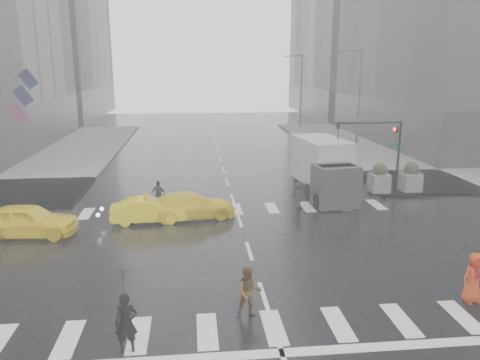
{
  "coord_description": "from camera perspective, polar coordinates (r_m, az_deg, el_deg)",
  "views": [
    {
      "loc": [
        -2.31,
        -18.43,
        7.67
      ],
      "look_at": [
        -0.19,
        2.0,
        2.63
      ],
      "focal_mm": 35.0,
      "sensor_mm": 36.0,
      "label": 1
    }
  ],
  "objects": [
    {
      "name": "pedestrian_far_b",
      "position": [
        25.89,
        7.23,
        -1.81
      ],
      "size": [
        1.06,
        1.08,
        1.5
      ],
      "primitive_type": "imported",
      "rotation": [
        0.0,
        0.0,
        2.32
      ],
      "color": "black",
      "rests_on": "ground"
    },
    {
      "name": "planter_east",
      "position": [
        30.52,
        20.09,
        0.29
      ],
      "size": [
        1.1,
        1.1,
        1.8
      ],
      "color": "slate",
      "rests_on": "ground"
    },
    {
      "name": "pedestrian_black",
      "position": [
        13.31,
        -13.89,
        -13.79
      ],
      "size": [
        0.99,
        1.01,
        2.43
      ],
      "rotation": [
        0.0,
        0.0,
        0.03
      ],
      "color": "black",
      "rests_on": "ground"
    },
    {
      "name": "building_ne_far",
      "position": [
        81.21,
        17.8,
        19.26
      ],
      "size": [
        26.05,
        26.05,
        36.0
      ],
      "color": "gray",
      "rests_on": "ground"
    },
    {
      "name": "sidewalk_ne",
      "position": [
        42.72,
        24.9,
        2.26
      ],
      "size": [
        35.0,
        35.0,
        0.15
      ],
      "primitive_type": "cube",
      "color": "slate",
      "rests_on": "ground"
    },
    {
      "name": "taxi_mid",
      "position": [
        23.9,
        -11.08,
        -3.64
      ],
      "size": [
        3.8,
        1.52,
        1.23
      ],
      "primitive_type": "imported",
      "rotation": [
        0.0,
        0.0,
        1.63
      ],
      "color": "yellow",
      "rests_on": "ground"
    },
    {
      "name": "pedestrian_orange",
      "position": [
        17.52,
        26.65,
        -10.59
      ],
      "size": [
        0.89,
        0.63,
        1.74
      ],
      "rotation": [
        0.0,
        0.0,
        0.09
      ],
      "color": "red",
      "rests_on": "ground"
    },
    {
      "name": "planter_west",
      "position": [
        29.0,
        12.96,
        0.11
      ],
      "size": [
        1.1,
        1.1,
        1.8
      ],
      "color": "slate",
      "rests_on": "ground"
    },
    {
      "name": "traffic_signal_pole",
      "position": [
        29.11,
        17.07,
        4.39
      ],
      "size": [
        4.45,
        0.42,
        4.5
      ],
      "color": "black",
      "rests_on": "ground"
    },
    {
      "name": "street_lamp_near",
      "position": [
        38.84,
        14.1,
        9.37
      ],
      "size": [
        2.15,
        0.22,
        9.0
      ],
      "color": "#59595B",
      "rests_on": "ground"
    },
    {
      "name": "pedestrian_far_a",
      "position": [
        26.06,
        -9.89,
        -1.75
      ],
      "size": [
        1.07,
        0.93,
        1.56
      ],
      "primitive_type": "imported",
      "rotation": [
        0.0,
        0.0,
        2.64
      ],
      "color": "black",
      "rests_on": "ground"
    },
    {
      "name": "flag_cluster",
      "position": [
        39.13,
        -25.35,
        9.53
      ],
      "size": [
        2.87,
        3.06,
        4.69
      ],
      "color": "#59595B",
      "rests_on": "ground"
    },
    {
      "name": "pedestrian_brown",
      "position": [
        14.91,
        1.1,
        -13.52
      ],
      "size": [
        0.83,
        0.66,
        1.66
      ],
      "primitive_type": "imported",
      "rotation": [
        0.0,
        0.0,
        0.03
      ],
      "color": "#483419",
      "rests_on": "ground"
    },
    {
      "name": "ground",
      "position": [
        20.1,
        1.13,
        -8.64
      ],
      "size": [
        120.0,
        120.0,
        0.0
      ],
      "primitive_type": "plane",
      "color": "black",
      "rests_on": "ground"
    },
    {
      "name": "box_truck",
      "position": [
        28.28,
        10.24,
        1.59
      ],
      "size": [
        2.38,
        6.34,
        3.37
      ],
      "rotation": [
        0.0,
        0.0,
        0.14
      ],
      "color": "silver",
      "rests_on": "ground"
    },
    {
      "name": "road_markings",
      "position": [
        20.1,
        1.13,
        -8.62
      ],
      "size": [
        18.0,
        48.0,
        0.01
      ],
      "primitive_type": null,
      "color": "silver",
      "rests_on": "ground"
    },
    {
      "name": "planter_mid",
      "position": [
        29.7,
        16.62,
        0.2
      ],
      "size": [
        1.1,
        1.1,
        1.8
      ],
      "color": "slate",
      "rests_on": "ground"
    },
    {
      "name": "taxi_front",
      "position": [
        23.64,
        -24.49,
        -4.5
      ],
      "size": [
        4.54,
        2.09,
        1.51
      ],
      "primitive_type": "imported",
      "rotation": [
        0.0,
        0.0,
        1.5
      ],
      "color": "yellow",
      "rests_on": "ground"
    },
    {
      "name": "street_lamp_far",
      "position": [
        58.02,
        7.33,
        11.0
      ],
      "size": [
        2.15,
        0.22,
        9.0
      ],
      "color": "#59595B",
      "rests_on": "ground"
    },
    {
      "name": "taxi_rear",
      "position": [
        24.21,
        -6.09,
        -3.09
      ],
      "size": [
        4.28,
        2.37,
        1.34
      ],
      "primitive_type": "imported",
      "rotation": [
        0.0,
        0.0,
        1.7
      ],
      "color": "yellow",
      "rests_on": "ground"
    }
  ]
}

